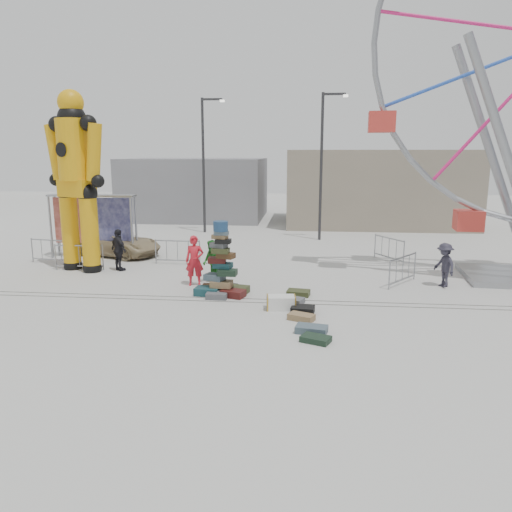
# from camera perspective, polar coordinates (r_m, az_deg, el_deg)

# --- Properties ---
(ground) EXTENTS (90.00, 90.00, 0.00)m
(ground) POSITION_cam_1_polar(r_m,az_deg,el_deg) (15.99, -2.52, -5.91)
(ground) COLOR #9E9E99
(ground) RESTS_ON ground
(track_line_near) EXTENTS (40.00, 0.04, 0.01)m
(track_line_near) POSITION_cam_1_polar(r_m,az_deg,el_deg) (16.55, -2.22, -5.27)
(track_line_near) COLOR #47443F
(track_line_near) RESTS_ON ground
(track_line_far) EXTENTS (40.00, 0.04, 0.01)m
(track_line_far) POSITION_cam_1_polar(r_m,az_deg,el_deg) (16.93, -2.03, -4.87)
(track_line_far) COLOR #47443F
(track_line_far) RESTS_ON ground
(building_right) EXTENTS (12.00, 8.00, 5.00)m
(building_right) POSITION_cam_1_polar(r_m,az_deg,el_deg) (35.47, 13.61, 7.64)
(building_right) COLOR gray
(building_right) RESTS_ON ground
(building_left) EXTENTS (10.00, 8.00, 4.40)m
(building_left) POSITION_cam_1_polar(r_m,az_deg,el_deg) (38.06, -6.79, 7.69)
(building_left) COLOR gray
(building_left) RESTS_ON ground
(lamp_post_right) EXTENTS (1.41, 0.25, 8.00)m
(lamp_post_right) POSITION_cam_1_polar(r_m,az_deg,el_deg) (28.09, 7.67, 10.91)
(lamp_post_right) COLOR #2D2D30
(lamp_post_right) RESTS_ON ground
(lamp_post_left) EXTENTS (1.41, 0.25, 8.00)m
(lamp_post_left) POSITION_cam_1_polar(r_m,az_deg,el_deg) (30.69, -5.87, 11.02)
(lamp_post_left) COLOR #2D2D30
(lamp_post_left) RESTS_ON ground
(suitcase_tower) EXTENTS (1.89, 1.60, 2.57)m
(suitcase_tower) POSITION_cam_1_polar(r_m,az_deg,el_deg) (17.28, -3.96, -2.09)
(suitcase_tower) COLOR #1A474E
(suitcase_tower) RESTS_ON ground
(crash_test_dummy) EXTENTS (2.94, 1.57, 7.51)m
(crash_test_dummy) POSITION_cam_1_polar(r_m,az_deg,el_deg) (21.66, -19.89, 8.71)
(crash_test_dummy) COLOR black
(crash_test_dummy) RESTS_ON ground
(banner_scaffold) EXTENTS (4.08, 0.72, 2.95)m
(banner_scaffold) POSITION_cam_1_polar(r_m,az_deg,el_deg) (24.29, -18.19, 4.95)
(banner_scaffold) COLOR gray
(banner_scaffold) RESTS_ON ground
(steamer_trunk) EXTENTS (0.96, 0.61, 0.42)m
(steamer_trunk) POSITION_cam_1_polar(r_m,az_deg,el_deg) (15.79, 2.89, -5.34)
(steamer_trunk) COLOR silver
(steamer_trunk) RESTS_ON ground
(row_case_0) EXTENTS (0.84, 0.65, 0.19)m
(row_case_0) POSITION_cam_1_polar(r_m,az_deg,el_deg) (17.33, 4.86, -4.22)
(row_case_0) COLOR #383E1F
(row_case_0) RESTS_ON ground
(row_case_1) EXTENTS (0.82, 0.72, 0.18)m
(row_case_1) POSITION_cam_1_polar(r_m,az_deg,el_deg) (16.43, 4.24, -5.10)
(row_case_1) COLOR #5B5E63
(row_case_1) RESTS_ON ground
(row_case_2) EXTENTS (0.76, 0.60, 0.20)m
(row_case_2) POSITION_cam_1_polar(r_m,az_deg,el_deg) (15.51, 5.37, -6.12)
(row_case_2) COLOR black
(row_case_2) RESTS_ON ground
(row_case_3) EXTENTS (0.86, 0.70, 0.19)m
(row_case_3) POSITION_cam_1_polar(r_m,az_deg,el_deg) (14.85, 5.20, -6.96)
(row_case_3) COLOR olive
(row_case_3) RESTS_ON ground
(row_case_4) EXTENTS (0.93, 0.65, 0.20)m
(row_case_4) POSITION_cam_1_polar(r_m,az_deg,el_deg) (13.88, 6.36, -8.32)
(row_case_4) COLOR #495D68
(row_case_4) RESTS_ON ground
(row_case_5) EXTENTS (0.87, 0.74, 0.16)m
(row_case_5) POSITION_cam_1_polar(r_m,az_deg,el_deg) (13.27, 6.84, -9.40)
(row_case_5) COLOR #1A2F20
(row_case_5) RESTS_ON ground
(barricade_dummy_a) EXTENTS (1.99, 0.42, 1.10)m
(barricade_dummy_a) POSITION_cam_1_polar(r_m,az_deg,el_deg) (23.89, -22.35, 0.50)
(barricade_dummy_a) COLOR gray
(barricade_dummy_a) RESTS_ON ground
(barricade_dummy_b) EXTENTS (2.00, 0.24, 1.10)m
(barricade_dummy_b) POSITION_cam_1_polar(r_m,az_deg,el_deg) (22.11, -19.56, -0.14)
(barricade_dummy_b) COLOR gray
(barricade_dummy_b) RESTS_ON ground
(barricade_dummy_c) EXTENTS (2.00, 0.20, 1.10)m
(barricade_dummy_c) POSITION_cam_1_polar(r_m,az_deg,el_deg) (22.17, -8.96, 0.44)
(barricade_dummy_c) COLOR gray
(barricade_dummy_c) RESTS_ON ground
(barricade_wheel_front) EXTENTS (1.29, 1.65, 1.10)m
(barricade_wheel_front) POSITION_cam_1_polar(r_m,az_deg,el_deg) (19.38, 16.41, -1.54)
(barricade_wheel_front) COLOR gray
(barricade_wheel_front) RESTS_ON ground
(barricade_wheel_back) EXTENTS (1.09, 1.78, 1.10)m
(barricade_wheel_back) POSITION_cam_1_polar(r_m,az_deg,el_deg) (23.38, 14.94, 0.77)
(barricade_wheel_back) COLOR gray
(barricade_wheel_back) RESTS_ON ground
(pedestrian_red) EXTENTS (0.72, 0.52, 1.87)m
(pedestrian_red) POSITION_cam_1_polar(r_m,az_deg,el_deg) (18.52, -7.03, -0.54)
(pedestrian_red) COLOR red
(pedestrian_red) RESTS_ON ground
(pedestrian_green) EXTENTS (0.96, 1.01, 1.64)m
(pedestrian_green) POSITION_cam_1_polar(r_m,az_deg,el_deg) (18.79, -5.06, -0.67)
(pedestrian_green) COLOR #1B6D1F
(pedestrian_green) RESTS_ON ground
(pedestrian_black) EXTENTS (1.07, 0.99, 1.76)m
(pedestrian_black) POSITION_cam_1_polar(r_m,az_deg,el_deg) (21.45, -15.41, 0.67)
(pedestrian_black) COLOR black
(pedestrian_black) RESTS_ON ground
(pedestrian_grey) EXTENTS (0.94, 1.20, 1.63)m
(pedestrian_grey) POSITION_cam_1_polar(r_m,az_deg,el_deg) (19.49, 20.72, -0.96)
(pedestrian_grey) COLOR #272531
(pedestrian_grey) RESTS_ON ground
(parked_suv) EXTENTS (4.71, 3.35, 1.19)m
(parked_suv) POSITION_cam_1_polar(r_m,az_deg,el_deg) (24.74, -15.53, 1.43)
(parked_suv) COLOR #9D8A65
(parked_suv) RESTS_ON ground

